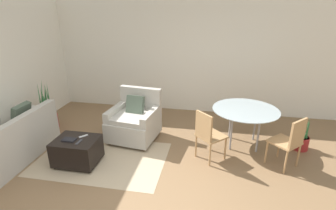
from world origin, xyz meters
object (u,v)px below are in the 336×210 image
Objects in this scene: armchair at (135,121)px; potted_plant at (48,117)px; book_stack at (69,140)px; tv_remote_secondary at (83,136)px; potted_plant_small at (301,140)px; tv_remote_primary at (79,142)px; ottoman at (77,150)px; couch at (7,146)px; dining_table at (245,113)px; dining_chair_near_right at (290,140)px; dining_chair_near_left at (208,133)px.

potted_plant is (-1.98, 0.08, -0.12)m from armchair.
tv_remote_secondary is (0.17, 0.17, -0.01)m from book_stack.
potted_plant_small is at bearing 17.45° from book_stack.
ottoman is at bearing 143.43° from tv_remote_primary.
couch reaches higher than potted_plant_small.
potted_plant_small reaches higher than tv_remote_secondary.
dining_table is at bearing 0.70° from potted_plant.
tv_remote_primary is at bearing -169.94° from dining_chair_near_right.
couch is 2.76× the size of potted_plant_small.
book_stack is 1.28× the size of tv_remote_primary.
armchair is 7.05× the size of tv_remote_secondary.
tv_remote_primary is 3.99m from potted_plant_small.
dining_chair_near_right is (4.76, -0.61, 0.26)m from potted_plant.
book_stack is 0.24× the size of dining_chair_near_right.
tv_remote_primary is 1.86m from potted_plant.
tv_remote_secondary is (-0.02, 0.20, 0.00)m from tv_remote_primary.
potted_plant is 5.17m from potted_plant_small.
dining_table is at bearing 24.86° from tv_remote_primary.
potted_plant_small is at bearing 21.61° from dining_chair_near_left.
dining_chair_near_left reaches higher than dining_table.
dining_chair_near_right is (3.56, 0.56, 0.05)m from book_stack.
dining_chair_near_left is at bearing -158.39° from potted_plant_small.
potted_plant_small is (3.18, 0.15, -0.18)m from armchair.
potted_plant_small is (3.77, 1.28, -0.27)m from tv_remote_primary.
dining_chair_near_left is (3.35, 0.69, 0.22)m from couch.
couch is 1.21m from ottoman.
potted_plant reaches higher than potted_plant_small.
dining_chair_near_right reaches higher than potted_plant_small.
dining_chair_near_right reaches higher than ottoman.
armchair is 1.99m from potted_plant.
armchair is at bearing -176.53° from dining_table.
armchair is at bearing -2.27° from potted_plant.
tv_remote_primary is (1.30, 0.09, 0.16)m from couch.
armchair reaches higher than tv_remote_primary.
potted_plant is at bearing 170.02° from dining_chair_near_left.
dining_table is at bearing 18.54° from couch.
tv_remote_primary is at bearing -163.76° from dining_chair_near_left.
dining_chair_near_right is at bearing 8.58° from ottoman.
book_stack is 0.20× the size of potted_plant.
potted_plant_small reaches higher than tv_remote_primary.
book_stack is at bearing -155.95° from ottoman.
dining_chair_near_right is 1.33× the size of potted_plant_small.
tv_remote_secondary is at bearing -123.48° from armchair.
dining_table is 1.16m from potted_plant_small.
book_stack is at bearing -162.55° from potted_plant_small.
tv_remote_secondary is at bearing 59.24° from ottoman.
dining_table reaches higher than potted_plant_small.
couch is 3.43m from dining_chair_near_left.
dining_table is (4.10, 0.05, 0.41)m from potted_plant.
couch is at bearing -164.90° from potted_plant_small.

